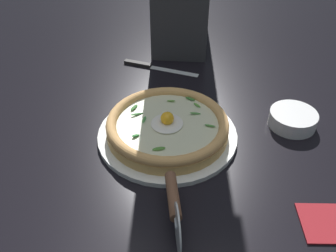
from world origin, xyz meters
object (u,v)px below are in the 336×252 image
object	(u,v)px
pizza	(168,126)
pizza_cutter	(174,206)
table_knife	(150,66)
side_bowl	(293,119)

from	to	relation	value
pizza	pizza_cutter	world-z (taller)	pizza_cutter
pizza	table_knife	world-z (taller)	pizza
pizza	table_knife	size ratio (longest dim) A/B	1.19
side_bowl	pizza_cutter	world-z (taller)	pizza_cutter
side_bowl	table_knife	world-z (taller)	side_bowl
pizza	table_knife	xyz separation A→B (m)	(-0.30, -0.15, -0.03)
side_bowl	pizza_cutter	distance (m)	0.41
side_bowl	table_knife	size ratio (longest dim) A/B	0.48
pizza	pizza_cutter	bearing A→B (deg)	18.82
pizza	pizza_cutter	xyz separation A→B (m)	(0.23, 0.08, 0.01)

